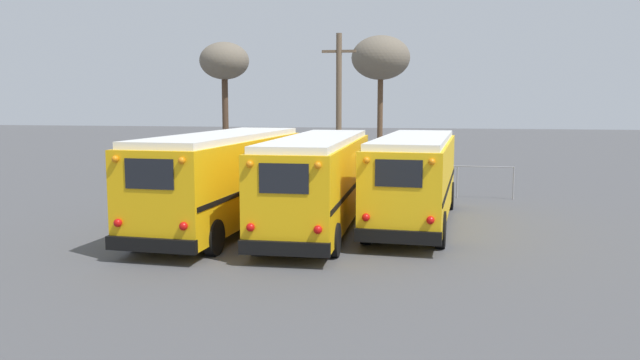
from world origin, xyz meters
TOP-DOWN VIEW (x-y plane):
  - ground_plane at (0.00, 0.00)m, footprint 160.00×160.00m
  - school_bus_0 at (-3.10, -1.19)m, footprint 3.00×10.16m
  - school_bus_1 at (0.00, -0.71)m, footprint 2.58×10.36m
  - school_bus_2 at (3.10, 0.56)m, footprint 2.89×9.59m
  - utility_pole at (-1.28, 11.73)m, footprint 1.80×0.30m
  - bare_tree_0 at (-8.07, 13.30)m, footprint 2.78×2.78m
  - bare_tree_1 at (0.42, 16.83)m, footprint 3.47×3.47m
  - fence_line at (-0.00, 6.88)m, footprint 14.25×0.06m

SIDE VIEW (x-z plane):
  - ground_plane at x=0.00m, z-range 0.00..0.00m
  - fence_line at x=0.00m, z-range 0.26..1.68m
  - school_bus_1 at x=0.00m, z-range 0.13..3.18m
  - school_bus_2 at x=3.10m, z-range 0.15..3.18m
  - school_bus_0 at x=-3.10m, z-range 0.14..3.29m
  - utility_pole at x=-1.28m, z-range 0.14..7.85m
  - bare_tree_0 at x=-8.07m, z-range 2.57..10.09m
  - bare_tree_1 at x=0.42m, z-range 2.66..10.75m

